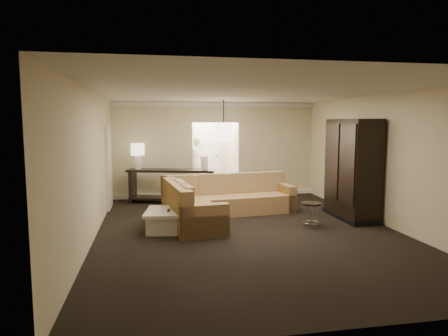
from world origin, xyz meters
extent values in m
plane|color=black|center=(0.00, 0.00, 0.00)|extent=(8.00, 8.00, 0.00)
cube|color=beige|center=(0.00, 4.00, 1.40)|extent=(6.00, 0.04, 2.80)
cube|color=beige|center=(0.00, -4.00, 1.40)|extent=(6.00, 0.04, 2.80)
cube|color=beige|center=(-3.00, 0.00, 1.40)|extent=(0.04, 8.00, 2.80)
cube|color=beige|center=(3.00, 0.00, 1.40)|extent=(0.04, 8.00, 2.80)
cube|color=silver|center=(0.00, 0.00, 2.80)|extent=(6.00, 8.00, 0.02)
cube|color=white|center=(0.00, 3.95, 2.73)|extent=(6.00, 0.10, 0.12)
cube|color=white|center=(0.00, 3.95, 0.06)|extent=(6.00, 0.10, 0.12)
cube|color=white|center=(-2.97, 2.80, 1.05)|extent=(0.05, 0.90, 2.10)
cube|color=beige|center=(0.00, 5.00, 0.00)|extent=(1.40, 2.00, 0.01)
cube|color=beige|center=(-0.70, 5.00, 1.40)|extent=(0.04, 2.00, 2.80)
cube|color=beige|center=(0.70, 5.00, 1.40)|extent=(0.04, 2.00, 2.80)
cube|color=beige|center=(0.00, 6.00, 1.40)|extent=(1.40, 0.04, 2.80)
cube|color=white|center=(0.00, 5.97, 1.05)|extent=(0.90, 0.05, 2.10)
cube|color=brown|center=(-0.06, 1.62, 0.22)|extent=(3.25, 1.32, 0.44)
cube|color=brown|center=(-1.01, 0.28, 0.22)|extent=(1.12, 1.58, 0.44)
cube|color=brown|center=(-0.10, 1.96, 0.68)|extent=(3.17, 0.63, 0.48)
cube|color=brown|center=(-1.41, 0.77, 0.68)|extent=(0.56, 2.54, 0.48)
cube|color=brown|center=(1.41, 1.80, 0.33)|extent=(0.32, 0.97, 0.65)
cube|color=brown|center=(-0.93, -0.34, 0.33)|extent=(0.97, 0.32, 0.65)
cube|color=olive|center=(-1.24, 1.77, 0.71)|extent=(0.67, 0.25, 0.48)
cube|color=olive|center=(-0.46, 1.87, 0.71)|extent=(0.67, 0.25, 0.48)
cube|color=olive|center=(0.33, 1.96, 0.71)|extent=(0.67, 0.25, 0.48)
cube|color=olive|center=(1.11, 2.06, 0.71)|extent=(0.67, 0.25, 0.48)
cube|color=olive|center=(-1.30, 0.88, 0.71)|extent=(0.24, 0.65, 0.48)
cube|color=olive|center=(-1.21, 0.15, 0.71)|extent=(0.24, 0.65, 0.48)
cube|color=silver|center=(-1.52, 0.35, 0.18)|extent=(1.06, 1.06, 0.35)
cube|color=silver|center=(-1.52, 0.35, 0.38)|extent=(1.18, 1.18, 0.06)
cube|color=black|center=(-1.57, 0.30, 0.43)|extent=(0.08, 0.17, 0.02)
cube|color=beige|center=(-1.34, 0.48, 0.42)|extent=(0.27, 0.34, 0.01)
cube|color=black|center=(-1.37, 3.20, 0.89)|extent=(2.45, 1.15, 0.07)
cube|color=black|center=(-2.42, 3.48, 0.44)|extent=(0.21, 0.50, 0.87)
cube|color=black|center=(-0.32, 2.92, 0.44)|extent=(0.21, 0.50, 0.87)
cube|color=black|center=(-1.37, 3.20, 0.13)|extent=(2.33, 1.07, 0.04)
cube|color=black|center=(2.61, 0.64, 1.14)|extent=(0.63, 1.52, 2.28)
cube|color=black|center=(2.29, 0.26, 1.30)|extent=(0.03, 0.67, 1.74)
cube|color=black|center=(2.29, 1.02, 1.30)|extent=(0.03, 0.67, 1.74)
cube|color=black|center=(2.61, 0.64, 0.05)|extent=(0.67, 1.58, 0.11)
cylinder|color=black|center=(1.40, 0.06, 0.50)|extent=(0.42, 0.42, 0.04)
torus|color=silver|center=(1.40, 0.06, 0.09)|extent=(0.34, 0.34, 0.02)
cylinder|color=silver|center=(1.56, 0.08, 0.25)|extent=(0.02, 0.02, 0.49)
cylinder|color=silver|center=(1.30, 0.19, 0.25)|extent=(0.02, 0.02, 0.49)
cylinder|color=silver|center=(1.33, -0.09, 0.25)|extent=(0.02, 0.02, 0.49)
cylinder|color=white|center=(-2.26, 3.44, 1.12)|extent=(0.17, 0.17, 0.38)
cylinder|color=beige|center=(-2.26, 3.44, 1.47)|extent=(0.37, 0.37, 0.33)
cylinder|color=white|center=(-0.47, 2.96, 1.12)|extent=(0.17, 0.17, 0.38)
cylinder|color=beige|center=(-0.47, 2.96, 1.47)|extent=(0.37, 0.37, 0.33)
cylinder|color=black|center=(0.00, 2.70, 2.50)|extent=(0.02, 0.02, 0.60)
cube|color=beige|center=(0.00, 2.70, 1.95)|extent=(0.38, 0.38, 0.48)
imported|color=beige|center=(-0.45, 5.33, 0.99)|extent=(0.83, 0.69, 1.98)
camera|label=1|loc=(-1.92, -7.73, 2.20)|focal=32.00mm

